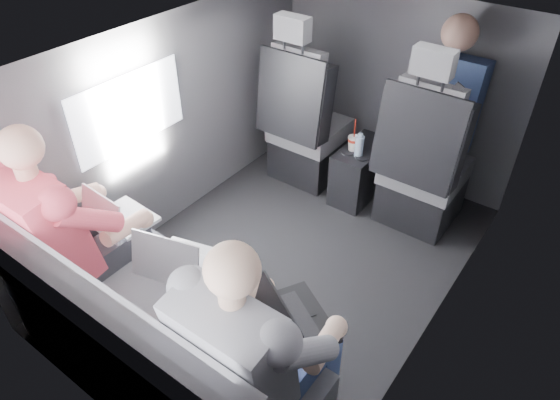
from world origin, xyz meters
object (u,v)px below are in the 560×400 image
Objects in this scene: rear_bench at (151,347)px; front_seat_right at (422,172)px; water_bottle at (359,146)px; front_seat_left at (305,131)px; laptop_black at (289,321)px; laptop_white at (117,216)px; soda_cup at (353,143)px; passenger_rear_left at (75,232)px; laptop_silver at (182,261)px; center_console at (360,172)px; passenger_front_right at (444,105)px; passenger_rear_right at (258,351)px.

front_seat_right is at bearing 76.69° from rear_bench.
water_bottle is at bearing 89.18° from rear_bench.
front_seat_left reaches higher than water_bottle.
rear_bench is 3.59× the size of laptop_black.
rear_bench reaches higher than laptop_white.
passenger_rear_left is at bearing -106.36° from soda_cup.
laptop_silver reaches higher than laptop_white.
laptop_black reaches higher than water_bottle.
center_console is 1.73m from laptop_silver.
passenger_rear_left is (-0.58, -1.74, 0.16)m from water_bottle.
water_bottle reaches higher than center_console.
front_seat_right is at bearing -83.71° from passenger_front_right.
center_console is 1.77m from laptop_white.
laptop_black is 0.18m from passenger_rear_right.
front_seat_right reaches higher than center_console.
passenger_rear_right is at bearing -94.45° from laptop_black.
front_seat_left reaches higher than laptop_white.
laptop_black is at bearing -58.07° from front_seat_left.
water_bottle is (0.06, -0.03, 0.02)m from soda_cup.
front_seat_left is 5.27× the size of soda_cup.
water_bottle is at bearing 88.47° from laptop_silver.
front_seat_left is 3.42× the size of laptop_silver.
laptop_black is at bearing -85.98° from front_seat_right.
water_bottle is 0.13× the size of passenger_rear_left.
rear_bench is 9.51× the size of water_bottle.
front_seat_left is 2.64× the size of center_console.
laptop_silver is at bearing -178.95° from laptop_black.
laptop_silver is at bearing -90.54° from center_console.
passenger_front_right is at bearing 39.67° from water_bottle.
front_seat_right reaches higher than passenger_rear_right.
front_seat_right is 0.44m from passenger_front_right.
passenger_front_right is (-0.14, 1.89, 0.13)m from laptop_black.
soda_cup is at bearing -175.63° from front_seat_right.
water_bottle is (0.03, -0.11, 0.28)m from center_console.
laptop_silver is 1.95m from passenger_front_right.
laptop_white is at bearing -116.41° from passenger_front_right.
passenger_rear_left is at bearing -162.66° from laptop_silver.
front_seat_left is at bearing -163.51° from passenger_front_right.
laptop_black is (0.56, -1.67, 0.43)m from center_console.
front_seat_left is 0.98m from passenger_front_right.
passenger_rear_left is (-0.54, -0.17, 0.01)m from laptop_silver.
center_console is 1.98m from passenger_rear_left.
water_bottle is 0.45× the size of laptop_silver.
soda_cup is 0.65× the size of laptop_silver.
laptop_silver is at bearing 93.41° from rear_bench.
soda_cup is 1.71m from laptop_black.
passenger_rear_left is at bearing -93.33° from front_seat_left.
passenger_rear_left is 1.39× the size of passenger_front_right.
laptop_black is 0.36× the size of passenger_rear_left.
rear_bench is 1.84m from water_bottle.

